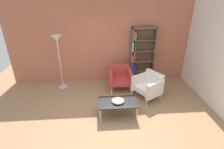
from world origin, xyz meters
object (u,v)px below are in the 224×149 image
at_px(decorative_bowl, 118,101).
at_px(floor_lamp_torchiere, 58,45).
at_px(coffee_table_low, 118,103).
at_px(bookshelf_tall, 140,56).
at_px(armchair_spare_guest, 149,85).
at_px(armchair_by_bookshelf, 120,77).

bearing_deg(decorative_bowl, floor_lamp_torchiere, 136.36).
bearing_deg(floor_lamp_torchiere, coffee_table_low, -43.64).
height_order(bookshelf_tall, armchair_spare_guest, bookshelf_tall).
bearing_deg(floor_lamp_torchiere, bookshelf_tall, 5.81).
relative_size(bookshelf_tall, coffee_table_low, 1.90).
relative_size(coffee_table_low, armchair_by_bookshelf, 1.28).
relative_size(armchair_by_bookshelf, floor_lamp_torchiere, 0.45).
relative_size(armchair_spare_guest, floor_lamp_torchiere, 0.54).
bearing_deg(floor_lamp_torchiere, armchair_spare_guest, -17.45).
bearing_deg(coffee_table_low, armchair_by_bookshelf, 81.09).
bearing_deg(decorative_bowl, armchair_by_bookshelf, 81.09).
height_order(armchair_spare_guest, floor_lamp_torchiere, floor_lamp_torchiere).
xyz_separation_m(decorative_bowl, floor_lamp_torchiere, (-1.68, 1.60, 1.01)).
relative_size(decorative_bowl, floor_lamp_torchiere, 0.18).
bearing_deg(floor_lamp_torchiere, armchair_by_bookshelf, -7.69).
distance_m(coffee_table_low, armchair_spare_guest, 1.25).
bearing_deg(armchair_spare_guest, decorative_bowl, -82.83).
bearing_deg(armchair_spare_guest, floor_lamp_torchiere, -137.75).
xyz_separation_m(armchair_by_bookshelf, floor_lamp_torchiere, (-1.89, 0.25, 1.03)).
distance_m(bookshelf_tall, coffee_table_low, 2.16).
xyz_separation_m(coffee_table_low, floor_lamp_torchiere, (-1.68, 1.60, 1.08)).
height_order(coffee_table_low, armchair_by_bookshelf, armchair_by_bookshelf).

